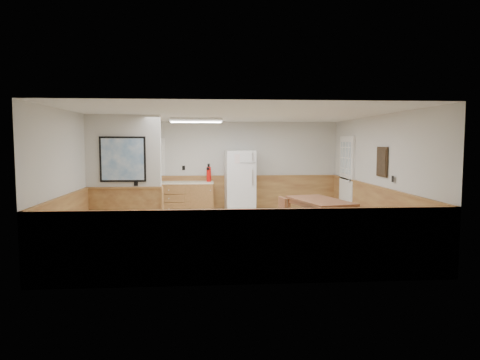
{
  "coord_description": "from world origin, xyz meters",
  "views": [
    {
      "loc": [
        -0.52,
        -8.67,
        1.93
      ],
      "look_at": [
        0.15,
        0.4,
        1.14
      ],
      "focal_mm": 32.0,
      "sensor_mm": 36.0,
      "label": 1
    }
  ],
  "objects": [
    {
      "name": "wainscot_left",
      "position": [
        -2.98,
        0.0,
        0.5
      ],
      "size": [
        0.04,
        6.0,
        1.0
      ],
      "primitive_type": "cube",
      "color": "tan",
      "rests_on": "ground"
    },
    {
      "name": "right_wall",
      "position": [
        3.0,
        0.0,
        1.25
      ],
      "size": [
        0.02,
        6.0,
        2.5
      ],
      "primitive_type": "cube",
      "color": "silver",
      "rests_on": "ground"
    },
    {
      "name": "fire_extinguisher",
      "position": [
        -0.52,
        2.72,
        1.11
      ],
      "size": [
        0.15,
        0.15,
        0.48
      ],
      "rotation": [
        0.0,
        0.0,
        0.31
      ],
      "color": "red",
      "rests_on": "kitchen_counter"
    },
    {
      "name": "exterior_door",
      "position": [
        2.96,
        1.9,
        1.05
      ],
      "size": [
        0.07,
        1.02,
        2.15
      ],
      "color": "white",
      "rests_on": "ground"
    },
    {
      "name": "soap_bottle",
      "position": [
        -2.21,
        2.67,
        1.0
      ],
      "size": [
        0.07,
        0.07,
        0.19
      ],
      "primitive_type": "cylinder",
      "rotation": [
        0.0,
        0.0,
        -0.14
      ],
      "color": "#188833",
      "rests_on": "kitchen_counter"
    },
    {
      "name": "fluorescent_fixture",
      "position": [
        -0.8,
        1.3,
        2.45
      ],
      "size": [
        1.2,
        0.3,
        0.09
      ],
      "color": "white",
      "rests_on": "ceiling"
    },
    {
      "name": "dining_bench",
      "position": [
        2.8,
        0.13,
        0.34
      ],
      "size": [
        0.45,
        1.57,
        0.45
      ],
      "rotation": [
        0.0,
        0.0,
        -0.07
      ],
      "color": "brown",
      "rests_on": "ground"
    },
    {
      "name": "refrigerator",
      "position": [
        0.31,
        2.63,
        0.86
      ],
      "size": [
        0.81,
        0.75,
        1.73
      ],
      "rotation": [
        0.0,
        0.0,
        0.07
      ],
      "color": "white",
      "rests_on": "ground"
    },
    {
      "name": "back_wall",
      "position": [
        0.0,
        3.0,
        1.25
      ],
      "size": [
        6.0,
        0.02,
        2.5
      ],
      "primitive_type": "cube",
      "color": "silver",
      "rests_on": "ground"
    },
    {
      "name": "ground",
      "position": [
        0.0,
        0.0,
        0.0
      ],
      "size": [
        6.0,
        6.0,
        0.0
      ],
      "primitive_type": "plane",
      "color": "#C7AE8F",
      "rests_on": "ground"
    },
    {
      "name": "wall_painting",
      "position": [
        2.97,
        -0.3,
        1.55
      ],
      "size": [
        0.04,
        0.5,
        0.6
      ],
      "color": "#302213",
      "rests_on": "right_wall"
    },
    {
      "name": "wainscot_right",
      "position": [
        2.98,
        0.0,
        0.5
      ],
      "size": [
        0.04,
        6.0,
        1.0
      ],
      "primitive_type": "cube",
      "color": "tan",
      "rests_on": "ground"
    },
    {
      "name": "kitchen_window",
      "position": [
        -2.1,
        2.98,
        1.55
      ],
      "size": [
        0.8,
        0.04,
        1.0
      ],
      "color": "white",
      "rests_on": "back_wall"
    },
    {
      "name": "left_wall",
      "position": [
        -3.0,
        0.0,
        1.25
      ],
      "size": [
        0.02,
        6.0,
        2.5
      ],
      "primitive_type": "cube",
      "color": "silver",
      "rests_on": "ground"
    },
    {
      "name": "partition_wall",
      "position": [
        -2.25,
        0.19,
        1.23
      ],
      "size": [
        1.5,
        0.2,
        2.5
      ],
      "color": "silver",
      "rests_on": "ground"
    },
    {
      "name": "ceiling",
      "position": [
        0.0,
        0.0,
        2.5
      ],
      "size": [
        6.0,
        6.0,
        0.02
      ],
      "primitive_type": "cube",
      "color": "white",
      "rests_on": "back_wall"
    },
    {
      "name": "kitchen_counter",
      "position": [
        -1.21,
        2.68,
        0.46
      ],
      "size": [
        2.2,
        0.61,
        1.0
      ],
      "color": "#A06438",
      "rests_on": "ground"
    },
    {
      "name": "wainscot_back",
      "position": [
        0.0,
        2.98,
        0.5
      ],
      "size": [
        6.0,
        0.04,
        1.0
      ],
      "primitive_type": "cube",
      "color": "tan",
      "rests_on": "ground"
    },
    {
      "name": "dining_table",
      "position": [
        1.79,
        0.04,
        0.66
      ],
      "size": [
        1.21,
        1.82,
        0.75
      ],
      "rotation": [
        0.0,
        0.0,
        0.24
      ],
      "color": "brown",
      "rests_on": "ground"
    },
    {
      "name": "dining_chair",
      "position": [
        1.05,
        -0.32,
        0.49
      ],
      "size": [
        0.67,
        0.5,
        0.85
      ],
      "rotation": [
        0.0,
        0.0,
        0.12
      ],
      "color": "brown",
      "rests_on": "ground"
    }
  ]
}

